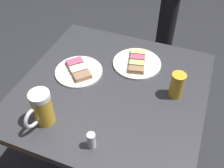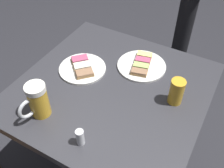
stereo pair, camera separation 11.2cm
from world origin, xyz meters
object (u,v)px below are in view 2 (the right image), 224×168
(plate_far, at_px, (82,68))
(beer_mug, at_px, (37,101))
(beer_glass_small, at_px, (176,92))
(salt_shaker, at_px, (80,137))
(plate_near, at_px, (142,65))

(plate_far, relative_size, beer_mug, 1.47)
(beer_glass_small, relative_size, salt_shaker, 1.68)
(beer_mug, bearing_deg, plate_far, -89.23)
(plate_near, xyz_separation_m, salt_shaker, (0.02, 0.49, 0.02))
(salt_shaker, bearing_deg, beer_glass_small, -122.39)
(plate_far, xyz_separation_m, beer_mug, (-0.00, 0.30, 0.06))
(plate_far, bearing_deg, salt_shaker, 123.03)
(beer_glass_small, bearing_deg, salt_shaker, 57.61)
(plate_far, relative_size, salt_shaker, 3.23)
(salt_shaker, bearing_deg, plate_near, -91.77)
(plate_near, distance_m, salt_shaker, 0.49)
(beer_mug, bearing_deg, beer_glass_small, -143.92)
(plate_near, height_order, plate_far, same)
(plate_far, bearing_deg, beer_mug, 90.77)
(plate_near, bearing_deg, plate_far, 33.27)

